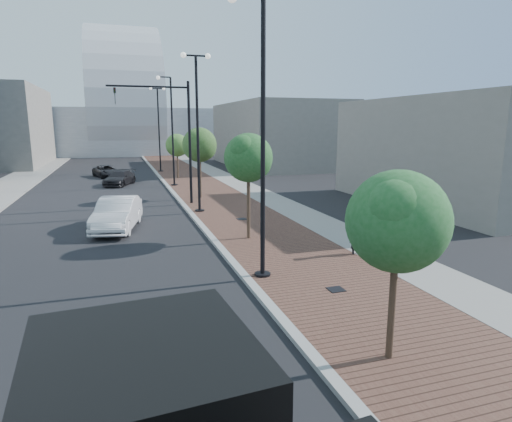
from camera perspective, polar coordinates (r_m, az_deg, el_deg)
name	(u,v)px	position (r m, az deg, el deg)	size (l,w,h in m)	color
sidewalk	(196,177)	(44.57, -7.95, 4.48)	(7.00, 140.00, 0.12)	#4C2D23
concrete_strip	(222,176)	(45.10, -4.56, 4.64)	(2.40, 140.00, 0.13)	slate
curb	(161,178)	(44.11, -12.45, 4.27)	(0.30, 140.00, 0.14)	gray
west_sidewalk	(14,183)	(44.85, -29.23, 3.19)	(4.00, 140.00, 0.12)	slate
white_sedan	(117,214)	(23.12, -17.80, -0.35)	(1.74, 4.99, 1.64)	silver
dark_car_mid	(107,171)	(46.88, -19.03, 4.97)	(2.00, 4.34, 1.20)	black
dark_car_far	(120,178)	(40.26, -17.51, 4.16)	(1.77, 4.35, 1.26)	black
pedestrian	(357,234)	(17.99, 13.11, -2.94)	(0.69, 0.45, 1.89)	black
streetlight_1	(260,154)	(14.37, 0.49, 7.57)	(1.44, 0.56, 9.21)	black
streetlight_2	(198,133)	(26.03, -7.69, 10.20)	(1.72, 0.56, 9.28)	black
streetlight_3	(171,136)	(37.90, -11.10, 9.69)	(1.44, 0.56, 9.21)	black
streetlight_4	(159,129)	(49.84, -12.66, 10.52)	(1.72, 0.56, 9.28)	black
traffic_mast	(175,129)	(28.86, -10.56, 10.53)	(5.09, 0.20, 8.00)	black
tree_0	(399,222)	(9.72, 18.27, -1.32)	(2.27, 2.20, 4.37)	#382619
tree_1	(249,158)	(19.54, -0.90, 6.98)	(2.26, 2.19, 4.92)	#382619
tree_2	(200,145)	(31.19, -7.38, 8.61)	(2.46, 2.43, 5.09)	#382619
tree_3	(177,145)	(43.06, -10.30, 8.50)	(2.27, 2.20, 4.42)	#382619
convention_center	(126,121)	(88.65, -16.78, 11.31)	(50.00, 30.00, 50.00)	#9B9EA4
commercial_block_ne	(277,135)	(57.24, 2.76, 10.02)	(12.00, 22.00, 8.00)	slate
commercial_block_e	(461,152)	(32.32, 25.39, 7.08)	(10.00, 16.00, 7.00)	slate
utility_cover_1	(336,289)	(14.23, 10.50, -10.11)	(0.50, 0.50, 0.02)	black
utility_cover_2	(242,219)	(24.07, -1.90, -1.05)	(0.50, 0.50, 0.02)	black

